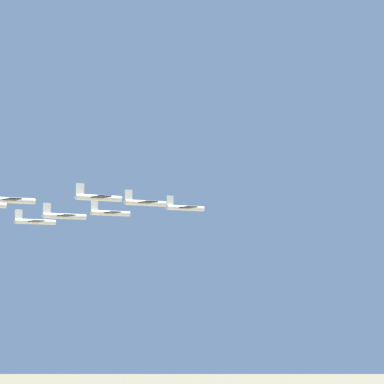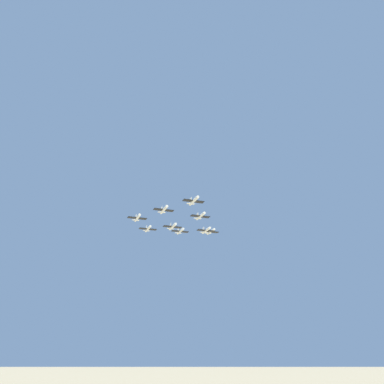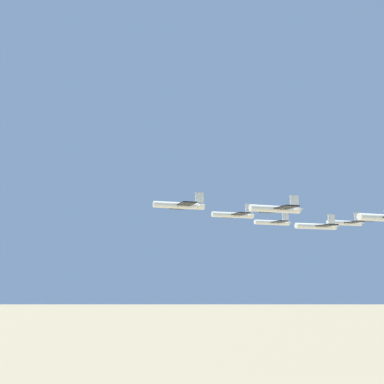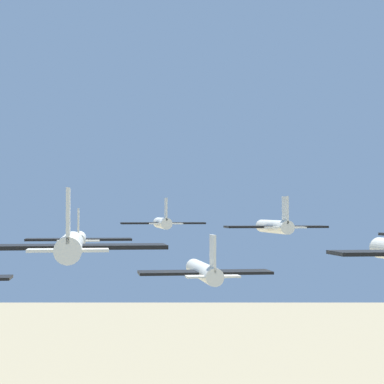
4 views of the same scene
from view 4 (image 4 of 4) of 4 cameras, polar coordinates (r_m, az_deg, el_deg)
The scene contains 5 objects.
jet_0 at distance 82.53m, azimuth -2.26°, elevation -2.35°, with size 9.10×8.96×3.33m.
jet_1 at distance 67.05m, azimuth -8.61°, elevation -3.54°, with size 9.10×8.96×3.33m.
jet_2 at distance 69.11m, azimuth 6.34°, elevation -2.61°, with size 9.10×8.96×3.33m.
jet_4 at distance 52.64m, azimuth 0.94°, elevation -6.07°, with size 9.10×8.96×3.33m.
jet_7 at distance 36.79m, azimuth -9.26°, elevation -4.05°, with size 9.10×8.96×3.33m.
Camera 4 is at (50.56, -61.46, 120.65)m, focal length 70.00 mm.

